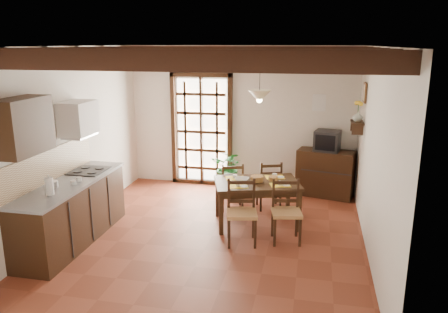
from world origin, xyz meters
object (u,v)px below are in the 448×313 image
(chair_near_left, at_px, (242,224))
(potted_plant, at_px, (229,166))
(chair_far_right, at_px, (269,193))
(pendant_lamp, at_px, (259,95))
(chair_far_left, at_px, (232,195))
(chair_near_right, at_px, (286,223))
(sideboard, at_px, (325,173))
(dining_table, at_px, (257,187))
(crt_tv, at_px, (327,141))
(kitchen_counter, at_px, (72,211))

(chair_near_left, relative_size, potted_plant, 0.52)
(chair_far_right, height_order, pendant_lamp, pendant_lamp)
(chair_far_left, relative_size, pendant_lamp, 1.02)
(chair_far_right, relative_size, pendant_lamp, 1.03)
(chair_near_right, height_order, sideboard, chair_near_right)
(dining_table, distance_m, potted_plant, 1.51)
(potted_plant, bearing_deg, chair_near_left, -73.70)
(crt_tv, bearing_deg, chair_near_right, -92.88)
(sideboard, xyz_separation_m, pendant_lamp, (-1.09, -1.53, 1.64))
(dining_table, relative_size, chair_near_right, 1.65)
(chair_far_right, distance_m, sideboard, 1.33)
(sideboard, height_order, pendant_lamp, pendant_lamp)
(crt_tv, xyz_separation_m, pendant_lamp, (-1.09, -1.52, 1.00))
(dining_table, xyz_separation_m, crt_tv, (1.09, 1.62, 0.45))
(dining_table, xyz_separation_m, sideboard, (1.09, 1.63, -0.18))
(chair_near_right, xyz_separation_m, pendant_lamp, (-0.51, 0.64, 1.79))
(chair_near_right, height_order, chair_far_left, chair_near_right)
(dining_table, xyz_separation_m, chair_near_right, (0.51, -0.54, -0.34))
(chair_near_right, xyz_separation_m, chair_far_right, (-0.40, 1.28, -0.01))
(chair_near_left, distance_m, sideboard, 2.66)
(chair_near_right, xyz_separation_m, crt_tv, (0.58, 2.16, 0.79))
(chair_near_right, bearing_deg, potted_plant, 111.98)
(pendant_lamp, bearing_deg, crt_tv, 54.25)
(chair_near_right, height_order, chair_far_right, chair_near_right)
(chair_near_right, distance_m, sideboard, 2.25)
(dining_table, height_order, potted_plant, potted_plant)
(chair_near_right, relative_size, chair_far_right, 1.04)
(chair_far_left, relative_size, potted_plant, 0.48)
(chair_far_left, xyz_separation_m, sideboard, (1.61, 1.08, 0.17))
(sideboard, height_order, crt_tv, crt_tv)
(chair_near_right, relative_size, crt_tv, 1.74)
(chair_near_left, height_order, pendant_lamp, pendant_lamp)
(chair_far_left, height_order, pendant_lamp, pendant_lamp)
(chair_near_left, bearing_deg, kitchen_counter, 178.15)
(sideboard, bearing_deg, chair_far_right, -124.74)
(chair_far_right, xyz_separation_m, crt_tv, (0.98, 0.88, 0.80))
(chair_far_right, relative_size, sideboard, 0.84)
(crt_tv, relative_size, potted_plant, 0.29)
(kitchen_counter, relative_size, crt_tv, 4.30)
(kitchen_counter, height_order, pendant_lamp, pendant_lamp)
(chair_near_right, xyz_separation_m, chair_far_left, (-1.02, 1.09, -0.02))
(dining_table, relative_size, potted_plant, 0.83)
(chair_far_left, relative_size, sideboard, 0.83)
(chair_near_right, height_order, pendant_lamp, pendant_lamp)
(chair_near_right, bearing_deg, sideboard, 63.59)
(pendant_lamp, bearing_deg, chair_near_left, -97.88)
(chair_far_left, bearing_deg, chair_near_left, 89.70)
(kitchen_counter, xyz_separation_m, chair_near_left, (2.43, 0.46, -0.18))
(kitchen_counter, xyz_separation_m, chair_near_right, (3.06, 0.65, -0.19))
(chair_far_left, distance_m, crt_tv, 2.09)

